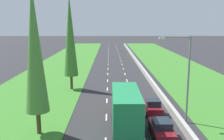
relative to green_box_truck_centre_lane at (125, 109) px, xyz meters
The scene contains 12 objects.
ground_plane 36.64m from the green_box_truck_centre_lane, 90.16° to the left, with size 300.00×300.00×0.00m, color #28282B.
grass_verge_left 38.80m from the green_box_truck_centre_lane, 109.22° to the left, with size 14.00×140.00×0.04m, color #387528.
grass_verge_right 39.32m from the green_box_truck_centre_lane, 68.71° to the left, with size 14.00×140.00×0.04m, color #387528.
median_barrier 37.05m from the green_box_truck_centre_lane, 81.29° to the left, with size 0.44×120.00×0.85m, color #9E9B93.
lane_markings 36.64m from the green_box_truck_centre_lane, 90.16° to the left, with size 3.64×116.00×0.01m.
green_box_truck_centre_lane is the anchor object (origin of this frame).
orange_hatchback_centre_lane 8.27m from the green_box_truck_centre_lane, 90.27° to the left, with size 1.74×3.90×1.72m.
maroon_sedan_right_lane 3.72m from the green_box_truck_centre_lane, 22.19° to the right, with size 1.82×4.50×1.64m.
maroon_hatchback_right_lane 5.96m from the green_box_truck_centre_lane, 53.98° to the left, with size 1.74×3.90×1.72m.
poplar_tree_second 9.95m from the green_box_truck_centre_lane, behind, with size 2.14×2.14×13.77m.
poplar_tree_third 18.40m from the green_box_truck_centre_lane, 115.40° to the left, with size 2.16×2.16×14.48m.
street_light_mast 7.13m from the green_box_truck_centre_lane, 18.42° to the left, with size 3.20×0.28×9.00m.
Camera 1 is at (-1.39, 0.82, 10.16)m, focal length 40.24 mm.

